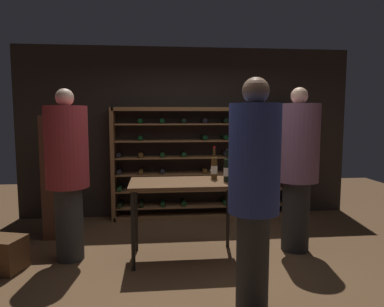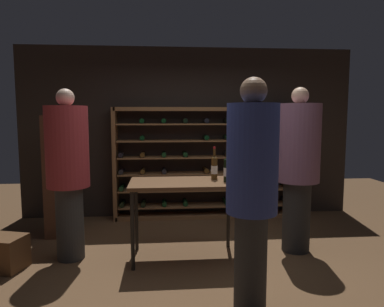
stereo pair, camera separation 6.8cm
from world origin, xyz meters
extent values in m
plane|color=brown|center=(0.00, 0.00, 0.00)|extent=(10.23, 10.23, 0.00)
cube|color=black|center=(0.00, 2.11, 1.39)|extent=(5.48, 0.10, 2.78)
cube|color=brown|center=(-1.19, 1.90, 0.90)|extent=(0.06, 0.32, 1.81)
cube|color=brown|center=(1.73, 1.90, 0.90)|extent=(0.06, 0.32, 1.81)
cube|color=brown|center=(0.27, 1.90, 1.78)|extent=(2.92, 0.32, 0.06)
cube|color=brown|center=(0.27, 1.90, 0.03)|extent=(2.92, 0.32, 0.06)
cube|color=brown|center=(0.27, 1.90, 0.20)|extent=(2.84, 0.32, 0.02)
cylinder|color=black|center=(-1.09, 1.90, 0.25)|extent=(0.08, 0.30, 0.08)
cylinder|color=black|center=(-0.75, 1.90, 0.25)|extent=(0.08, 0.30, 0.08)
cylinder|color=black|center=(-0.41, 1.90, 0.25)|extent=(0.08, 0.30, 0.08)
cylinder|color=black|center=(-0.07, 1.90, 0.25)|extent=(0.08, 0.30, 0.08)
cylinder|color=black|center=(0.61, 1.90, 0.25)|extent=(0.08, 0.30, 0.08)
cylinder|color=#4C3314|center=(0.95, 1.90, 0.25)|extent=(0.08, 0.30, 0.08)
cylinder|color=black|center=(1.29, 1.90, 0.25)|extent=(0.08, 0.30, 0.08)
cylinder|color=black|center=(1.63, 1.90, 0.25)|extent=(0.08, 0.30, 0.08)
cube|color=brown|center=(0.27, 1.90, 0.47)|extent=(2.84, 0.32, 0.02)
cylinder|color=black|center=(-1.09, 1.90, 0.52)|extent=(0.08, 0.30, 0.08)
cylinder|color=black|center=(-0.75, 1.90, 0.52)|extent=(0.08, 0.30, 0.08)
cylinder|color=#4C3314|center=(-0.41, 1.90, 0.52)|extent=(0.08, 0.30, 0.08)
cylinder|color=black|center=(-0.07, 1.90, 0.52)|extent=(0.08, 0.30, 0.08)
cylinder|color=black|center=(0.27, 1.90, 0.52)|extent=(0.08, 0.30, 0.08)
cylinder|color=black|center=(0.61, 1.90, 0.52)|extent=(0.08, 0.30, 0.08)
cylinder|color=black|center=(0.95, 1.90, 0.52)|extent=(0.08, 0.30, 0.08)
cylinder|color=black|center=(1.29, 1.90, 0.52)|extent=(0.08, 0.30, 0.08)
cylinder|color=#4C3314|center=(1.63, 1.90, 0.52)|extent=(0.08, 0.30, 0.08)
cube|color=brown|center=(0.27, 1.90, 0.73)|extent=(2.84, 0.32, 0.02)
cylinder|color=black|center=(-1.09, 1.90, 0.79)|extent=(0.08, 0.30, 0.08)
cylinder|color=#4C3314|center=(-0.75, 1.90, 0.79)|extent=(0.08, 0.30, 0.08)
cylinder|color=black|center=(-0.41, 1.90, 0.79)|extent=(0.08, 0.30, 0.08)
cylinder|color=#4C3314|center=(0.27, 1.90, 0.79)|extent=(0.08, 0.30, 0.08)
cylinder|color=black|center=(0.95, 1.90, 0.79)|extent=(0.08, 0.30, 0.08)
cylinder|color=black|center=(1.29, 1.90, 0.79)|extent=(0.08, 0.30, 0.08)
cube|color=brown|center=(0.27, 1.90, 1.00)|extent=(2.84, 0.32, 0.02)
cylinder|color=black|center=(-1.09, 1.90, 1.06)|extent=(0.08, 0.30, 0.08)
cylinder|color=#4C3314|center=(-0.75, 1.90, 1.06)|extent=(0.08, 0.30, 0.08)
cylinder|color=black|center=(-0.41, 1.90, 1.06)|extent=(0.08, 0.30, 0.08)
cylinder|color=black|center=(-0.07, 1.90, 1.06)|extent=(0.08, 0.30, 0.08)
cylinder|color=black|center=(0.61, 1.90, 1.06)|extent=(0.08, 0.30, 0.08)
cylinder|color=black|center=(0.95, 1.90, 1.06)|extent=(0.08, 0.30, 0.08)
cylinder|color=black|center=(1.29, 1.90, 1.06)|extent=(0.08, 0.30, 0.08)
cylinder|color=black|center=(1.63, 1.90, 1.06)|extent=(0.08, 0.30, 0.08)
cube|color=brown|center=(0.27, 1.90, 1.27)|extent=(2.84, 0.32, 0.02)
cylinder|color=black|center=(-0.75, 1.90, 1.33)|extent=(0.08, 0.30, 0.08)
cylinder|color=black|center=(0.27, 1.90, 1.33)|extent=(0.08, 0.30, 0.08)
cylinder|color=black|center=(0.61, 1.90, 1.33)|extent=(0.08, 0.30, 0.08)
cylinder|color=black|center=(0.95, 1.90, 1.33)|extent=(0.08, 0.30, 0.08)
cylinder|color=black|center=(1.63, 1.90, 1.33)|extent=(0.08, 0.30, 0.08)
cube|color=brown|center=(0.27, 1.90, 1.54)|extent=(2.84, 0.32, 0.02)
cylinder|color=black|center=(-0.75, 1.90, 1.59)|extent=(0.08, 0.30, 0.08)
cylinder|color=black|center=(-0.41, 1.90, 1.59)|extent=(0.08, 0.30, 0.08)
cylinder|color=black|center=(-0.07, 1.90, 1.59)|extent=(0.08, 0.30, 0.08)
cylinder|color=black|center=(0.27, 1.90, 1.59)|extent=(0.08, 0.30, 0.08)
cylinder|color=black|center=(0.61, 1.90, 1.59)|extent=(0.08, 0.30, 0.08)
cylinder|color=black|center=(0.95, 1.90, 1.59)|extent=(0.08, 0.30, 0.08)
cylinder|color=black|center=(1.29, 1.90, 1.59)|extent=(0.08, 0.30, 0.08)
cylinder|color=#4C3314|center=(1.63, 1.90, 1.59)|extent=(0.08, 0.30, 0.08)
cube|color=brown|center=(-0.19, 0.24, 0.90)|extent=(1.26, 0.68, 0.04)
cylinder|color=black|center=(-0.77, -0.05, 0.44)|extent=(0.04, 0.04, 0.88)
cylinder|color=black|center=(0.39, -0.05, 0.44)|extent=(0.04, 0.04, 0.88)
cylinder|color=black|center=(-0.77, 0.53, 0.44)|extent=(0.04, 0.04, 0.88)
cylinder|color=black|center=(0.39, 0.53, 0.44)|extent=(0.04, 0.04, 0.88)
cylinder|color=black|center=(1.21, 0.35, 0.44)|extent=(0.33, 0.33, 0.87)
cylinder|color=#7A516B|center=(1.21, 0.35, 1.35)|extent=(0.51, 0.51, 0.95)
sphere|color=tan|center=(1.21, 0.35, 1.91)|extent=(0.21, 0.21, 0.21)
cylinder|color=#2F2F2F|center=(-1.52, 0.33, 0.43)|extent=(0.31, 0.31, 0.86)
cylinder|color=#9E2D33|center=(-1.52, 0.33, 1.32)|extent=(0.48, 0.48, 0.93)
sphere|color=beige|center=(-1.52, 0.33, 1.88)|extent=(0.20, 0.20, 0.20)
cylinder|color=#2D2D2D|center=(0.32, -0.90, 0.43)|extent=(0.28, 0.28, 0.85)
cylinder|color=#2D3D8C|center=(0.32, -0.90, 1.32)|extent=(0.44, 0.44, 0.93)
sphere|color=brown|center=(0.32, -0.90, 1.88)|extent=(0.23, 0.23, 0.23)
cube|color=brown|center=(-2.20, 0.09, 0.18)|extent=(0.55, 0.46, 0.37)
cube|color=#4C2D1E|center=(-1.82, 1.17, 0.84)|extent=(0.44, 0.36, 1.68)
cylinder|color=#4C3314|center=(0.18, 0.35, 1.05)|extent=(0.08, 0.08, 0.26)
cone|color=#4C3314|center=(0.18, 0.35, 1.19)|extent=(0.08, 0.08, 0.03)
cylinder|color=#4C3314|center=(0.18, 0.35, 1.24)|extent=(0.03, 0.03, 0.09)
cylinder|color=maroon|center=(0.18, 0.35, 1.30)|extent=(0.03, 0.03, 0.02)
cylinder|color=silver|center=(0.18, 0.35, 1.03)|extent=(0.08, 0.08, 0.10)
cylinder|color=black|center=(0.30, 0.17, 1.05)|extent=(0.08, 0.08, 0.26)
cone|color=black|center=(0.30, 0.17, 1.19)|extent=(0.08, 0.08, 0.03)
cylinder|color=black|center=(0.30, 0.17, 1.24)|extent=(0.03, 0.03, 0.08)
cylinder|color=black|center=(0.30, 0.17, 1.29)|extent=(0.03, 0.03, 0.02)
cylinder|color=silver|center=(0.30, 0.17, 1.03)|extent=(0.08, 0.08, 0.10)
cylinder|color=silver|center=(0.19, 0.46, 0.92)|extent=(0.07, 0.07, 0.00)
cylinder|color=silver|center=(0.19, 0.46, 0.96)|extent=(0.01, 0.01, 0.08)
cone|color=silver|center=(0.19, 0.46, 1.03)|extent=(0.08, 0.08, 0.06)
cylinder|color=#590A14|center=(0.19, 0.46, 1.02)|extent=(0.05, 0.05, 0.02)
camera|label=1|loc=(-0.50, -3.78, 1.68)|focal=33.04mm
camera|label=2|loc=(-0.44, -3.79, 1.68)|focal=33.04mm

